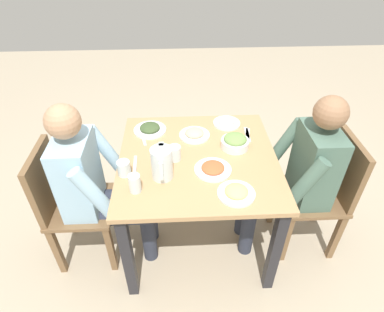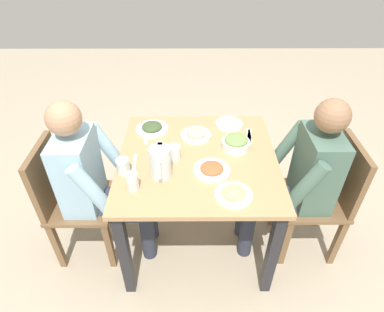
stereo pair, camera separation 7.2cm
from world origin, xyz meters
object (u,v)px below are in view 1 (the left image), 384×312
object	(u,v)px
dining_table	(198,171)
water_glass_far_left	(135,183)
plate_rice_curry	(213,169)
water_glass_near_right	(175,153)
chair_far	(324,189)
plate_fries	(236,192)
diner_far	(298,174)
water_pitcher	(162,163)
plate_yoghurt	(227,122)
water_glass_by_pitcher	(124,168)
salad_bowl	(235,142)
diner_near	(96,182)
plate_dolmas	(150,129)
chair_near	(67,201)
plate_beans	(194,134)

from	to	relation	value
dining_table	water_glass_far_left	size ratio (longest dim) A/B	9.14
plate_rice_curry	water_glass_near_right	distance (m)	0.25
chair_far	plate_rice_curry	world-z (taller)	chair_far
chair_far	plate_fries	world-z (taller)	chair_far
dining_table	diner_far	distance (m)	0.63
water_pitcher	water_glass_near_right	distance (m)	0.18
diner_far	plate_yoghurt	bearing A→B (deg)	-137.55
plate_yoghurt	water_glass_by_pitcher	xyz separation A→B (m)	(0.50, -0.65, 0.02)
dining_table	salad_bowl	bearing A→B (deg)	110.50
water_pitcher	water_glass_by_pitcher	world-z (taller)	water_pitcher
diner_near	water_glass_by_pitcher	size ratio (longest dim) A/B	13.20
diner_far	water_glass_by_pitcher	bearing A→B (deg)	-86.22
water_glass_near_right	water_glass_by_pitcher	size ratio (longest dim) A/B	1.05
dining_table	water_glass_far_left	world-z (taller)	water_glass_far_left
plate_dolmas	water_glass_near_right	world-z (taller)	water_glass_near_right
plate_fries	chair_near	bearing A→B (deg)	-103.81
plate_rice_curry	plate_yoghurt	distance (m)	0.52
diner_far	plate_rice_curry	size ratio (longest dim) A/B	5.40
plate_dolmas	plate_rice_curry	xyz separation A→B (m)	(0.44, 0.39, -0.00)
chair_near	plate_fries	world-z (taller)	chair_near
water_pitcher	plate_fries	distance (m)	0.43
dining_table	plate_yoghurt	xyz separation A→B (m)	(-0.36, 0.23, 0.13)
dining_table	plate_dolmas	world-z (taller)	plate_dolmas
water_glass_by_pitcher	water_glass_far_left	bearing A→B (deg)	28.17
salad_bowl	plate_yoghurt	bearing A→B (deg)	-177.18
plate_fries	plate_yoghurt	world-z (taller)	plate_yoghurt
plate_beans	plate_yoghurt	world-z (taller)	plate_yoghurt
plate_yoghurt	diner_near	bearing A→B (deg)	-62.01
water_glass_far_left	water_glass_by_pitcher	size ratio (longest dim) A/B	1.20
water_glass_by_pitcher	plate_yoghurt	bearing A→B (deg)	127.49
salad_bowl	plate_dolmas	world-z (taller)	salad_bowl
water_glass_near_right	water_glass_by_pitcher	bearing A→B (deg)	-66.88
chair_far	water_glass_by_pitcher	distance (m)	1.29
water_glass_by_pitcher	plate_dolmas	bearing A→B (deg)	164.73
plate_beans	plate_rice_curry	bearing A→B (deg)	13.44
chair_near	diner_near	size ratio (longest dim) A/B	0.75
chair_near	plate_yoghurt	bearing A→B (deg)	113.19
plate_yoghurt	water_glass_by_pitcher	size ratio (longest dim) A/B	2.14
plate_fries	plate_rice_curry	world-z (taller)	plate_fries
diner_far	salad_bowl	size ratio (longest dim) A/B	6.61
plate_dolmas	plate_rice_curry	bearing A→B (deg)	41.36
salad_bowl	plate_yoghurt	world-z (taller)	salad_bowl
diner_far	water_pitcher	xyz separation A→B (m)	(0.10, -0.83, 0.20)
water_glass_far_left	water_glass_near_right	xyz separation A→B (m)	(-0.26, 0.21, -0.01)
plate_rice_curry	dining_table	bearing A→B (deg)	-149.68
chair_far	plate_yoghurt	distance (m)	0.79
diner_near	water_glass_far_left	bearing A→B (deg)	54.49
chair_far	diner_far	bearing A→B (deg)	-90.00
diner_far	plate_beans	distance (m)	0.71
diner_near	water_glass_far_left	world-z (taller)	diner_near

